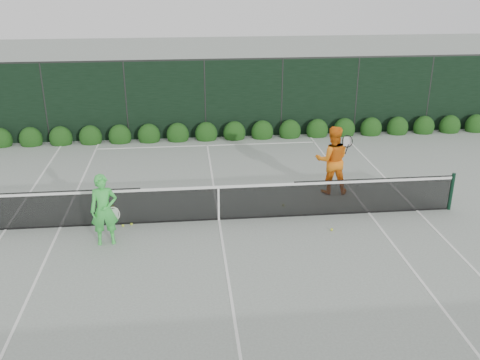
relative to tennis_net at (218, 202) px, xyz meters
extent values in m
plane|color=gray|center=(0.02, 0.00, -0.53)|extent=(80.00, 80.00, 0.00)
cylinder|color=#103221|center=(6.42, 0.00, 0.00)|extent=(0.10, 0.10, 1.07)
cube|color=black|center=(-4.18, 0.00, -0.02)|extent=(4.40, 0.01, 1.02)
cube|color=black|center=(0.02, 0.00, -0.05)|extent=(4.00, 0.01, 0.96)
cube|color=black|center=(4.22, 0.00, -0.02)|extent=(4.40, 0.01, 1.02)
cube|color=white|center=(0.02, 0.00, 0.41)|extent=(12.80, 0.03, 0.07)
cube|color=black|center=(0.02, 0.00, -0.51)|extent=(12.80, 0.02, 0.04)
cube|color=white|center=(0.02, 0.00, -0.07)|extent=(0.05, 0.03, 0.91)
imported|color=#3CCF4B|center=(-2.77, -0.98, 0.35)|extent=(0.69, 0.50, 1.77)
torus|color=silver|center=(-2.57, -0.88, 0.19)|extent=(0.30, 0.06, 0.30)
cylinder|color=black|center=(-2.57, -0.88, -0.05)|extent=(0.10, 0.03, 0.30)
imported|color=orange|center=(3.46, 1.53, 0.49)|extent=(1.07, 0.88, 2.04)
torus|color=black|center=(3.81, 1.33, 1.11)|extent=(0.28, 0.16, 0.30)
cylinder|color=black|center=(3.81, 1.33, 0.87)|extent=(0.10, 0.03, 0.30)
cube|color=white|center=(-5.46, 0.00, -0.53)|extent=(0.06, 23.77, 0.01)
cube|color=white|center=(5.51, 0.00, -0.53)|extent=(0.06, 23.77, 0.01)
cube|color=white|center=(-4.09, 0.00, -0.53)|extent=(0.06, 23.77, 0.01)
cube|color=white|center=(4.14, 0.00, -0.53)|extent=(0.06, 23.77, 0.01)
cube|color=white|center=(0.02, 11.88, -0.53)|extent=(11.03, 0.06, 0.01)
cube|color=white|center=(0.02, 6.40, -0.53)|extent=(8.23, 0.06, 0.01)
cube|color=white|center=(0.02, 0.00, -0.53)|extent=(0.06, 12.80, 0.01)
cube|color=black|center=(0.02, 7.50, 0.97)|extent=(32.00, 0.06, 3.00)
cube|color=#262826|center=(0.02, 7.50, 2.50)|extent=(32.00, 0.06, 0.06)
cylinder|color=#262826|center=(-5.98, 7.50, 0.97)|extent=(0.08, 0.08, 3.00)
cylinder|color=#262826|center=(-2.98, 7.50, 0.97)|extent=(0.08, 0.08, 3.00)
cylinder|color=#262826|center=(0.02, 7.50, 0.97)|extent=(0.08, 0.08, 3.00)
cylinder|color=#262826|center=(3.02, 7.50, 0.97)|extent=(0.08, 0.08, 3.00)
cylinder|color=#262826|center=(6.02, 7.50, 0.97)|extent=(0.08, 0.08, 3.00)
cylinder|color=#262826|center=(9.02, 7.50, 0.97)|extent=(0.08, 0.08, 3.00)
ellipsoid|color=#103A10|center=(-7.68, 7.15, -0.30)|extent=(0.86, 0.65, 0.94)
ellipsoid|color=#103A10|center=(-6.58, 7.15, -0.30)|extent=(0.86, 0.65, 0.94)
ellipsoid|color=#103A10|center=(-5.48, 7.15, -0.30)|extent=(0.86, 0.65, 0.94)
ellipsoid|color=#103A10|center=(-4.38, 7.15, -0.30)|extent=(0.86, 0.65, 0.94)
ellipsoid|color=#103A10|center=(-3.28, 7.15, -0.30)|extent=(0.86, 0.65, 0.94)
ellipsoid|color=#103A10|center=(-2.18, 7.15, -0.30)|extent=(0.86, 0.65, 0.94)
ellipsoid|color=#103A10|center=(-1.08, 7.15, -0.30)|extent=(0.86, 0.65, 0.94)
ellipsoid|color=#103A10|center=(0.02, 7.15, -0.30)|extent=(0.86, 0.65, 0.94)
ellipsoid|color=#103A10|center=(1.12, 7.15, -0.30)|extent=(0.86, 0.65, 0.94)
ellipsoid|color=#103A10|center=(2.22, 7.15, -0.30)|extent=(0.86, 0.65, 0.94)
ellipsoid|color=#103A10|center=(3.32, 7.15, -0.30)|extent=(0.86, 0.65, 0.94)
ellipsoid|color=#103A10|center=(4.42, 7.15, -0.30)|extent=(0.86, 0.65, 0.94)
ellipsoid|color=#103A10|center=(5.52, 7.15, -0.30)|extent=(0.86, 0.65, 0.94)
ellipsoid|color=#103A10|center=(6.62, 7.15, -0.30)|extent=(0.86, 0.65, 0.94)
ellipsoid|color=#103A10|center=(7.72, 7.15, -0.30)|extent=(0.86, 0.65, 0.94)
ellipsoid|color=#103A10|center=(8.82, 7.15, -0.30)|extent=(0.86, 0.65, 0.94)
ellipsoid|color=#103A10|center=(9.92, 7.15, -0.30)|extent=(0.86, 0.65, 0.94)
ellipsoid|color=#103A10|center=(11.02, 7.15, -0.30)|extent=(0.86, 0.65, 0.94)
sphere|color=#D0E031|center=(2.85, -0.93, -0.50)|extent=(0.07, 0.07, 0.07)
sphere|color=#D0E031|center=(-2.88, 1.11, -0.50)|extent=(0.07, 0.07, 0.07)
sphere|color=#D0E031|center=(-2.26, -0.08, -0.50)|extent=(0.07, 0.07, 0.07)
sphere|color=#D0E031|center=(-2.48, -0.15, -0.50)|extent=(0.07, 0.07, 0.07)
sphere|color=#D0E031|center=(1.88, 0.67, -0.50)|extent=(0.07, 0.07, 0.07)
camera|label=1|loc=(-0.76, -12.80, 5.74)|focal=40.00mm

